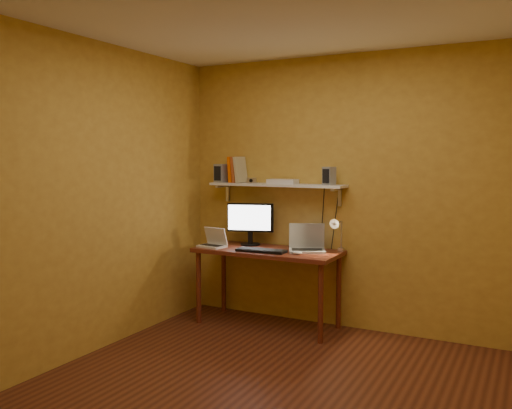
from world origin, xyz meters
The scene contains 14 objects.
room centered at (0.00, 0.00, 1.30)m, with size 3.44×3.24×2.64m.
desk centered at (-0.72, 1.28, 0.66)m, with size 1.40×0.60×0.75m.
wall_shelf centered at (-0.72, 1.47, 1.36)m, with size 1.40×0.25×0.21m.
monitor centered at (-0.99, 1.43, 0.99)m, with size 0.46×0.25×0.42m.
laptop centered at (-0.35, 1.37, 0.82)m, with size 0.41×0.36×0.26m.
netbook centered at (-1.25, 1.15, 0.80)m, with size 0.28×0.22×0.19m.
keyboard centered at (-0.71, 1.12, 0.76)m, with size 0.47×0.16×0.03m, color black.
mouse centered at (-0.35, 1.15, 0.77)m, with size 0.09×0.06×0.03m, color white.
desk_lamp centered at (-0.06, 1.41, 0.96)m, with size 0.09×0.23×0.38m.
speaker_left centered at (-1.36, 1.47, 1.47)m, with size 0.11×0.11×0.19m, color gray.
speaker_right centered at (-0.17, 1.47, 1.46)m, with size 0.09×0.09×0.17m, color gray.
books centered at (-1.17, 1.49, 1.51)m, with size 0.15×0.19×0.27m.
shelf_camera centered at (-0.97, 1.42, 1.40)m, with size 0.10×0.05×0.06m.
router centered at (-0.64, 1.46, 1.40)m, with size 0.28×0.19×0.05m, color white.
Camera 1 is at (1.58, -3.35, 1.64)m, focal length 38.00 mm.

